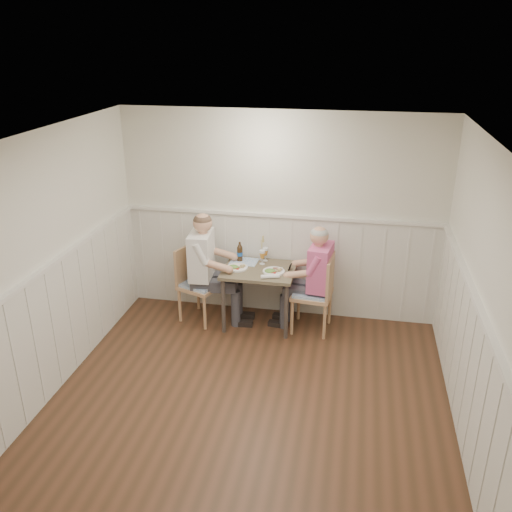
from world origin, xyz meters
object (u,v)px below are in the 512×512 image
at_px(dining_table, 259,277).
at_px(man_in_pink, 316,287).
at_px(chair_right, 317,291).
at_px(beer_bottle, 240,253).
at_px(grass_vase, 261,249).
at_px(chair_left, 197,281).
at_px(diner_cream, 206,276).

distance_m(dining_table, man_in_pink, 0.70).
distance_m(chair_right, beer_bottle, 1.08).
xyz_separation_m(man_in_pink, grass_vase, (-0.73, 0.27, 0.34)).
bearing_deg(chair_left, diner_cream, -12.49).
bearing_deg(man_in_pink, grass_vase, 159.65).
relative_size(chair_right, chair_left, 1.02).
distance_m(chair_right, diner_cream, 1.39).
distance_m(diner_cream, beer_bottle, 0.52).
bearing_deg(diner_cream, grass_vase, 25.44).
height_order(chair_right, chair_left, chair_right).
bearing_deg(grass_vase, beer_bottle, -164.02).
bearing_deg(chair_right, diner_cream, -179.43).
distance_m(diner_cream, grass_vase, 0.77).
bearing_deg(chair_right, man_in_pink, 128.45).
bearing_deg(man_in_pink, chair_right, -51.55).
relative_size(diner_cream, grass_vase, 4.12).
height_order(chair_left, beer_bottle, beer_bottle).
xyz_separation_m(chair_left, man_in_pink, (1.50, 0.01, 0.05)).
xyz_separation_m(chair_right, man_in_pink, (-0.02, 0.02, 0.04)).
distance_m(dining_table, chair_left, 0.81).
height_order(dining_table, diner_cream, diner_cream).
bearing_deg(man_in_pink, diner_cream, -178.48).
bearing_deg(beer_bottle, man_in_pink, -11.28).
bearing_deg(chair_right, beer_bottle, 167.68).
relative_size(dining_table, diner_cream, 0.60).
relative_size(dining_table, chair_right, 0.88).
xyz_separation_m(chair_left, beer_bottle, (0.52, 0.20, 0.34)).
relative_size(dining_table, chair_left, 0.90).
height_order(dining_table, man_in_pink, man_in_pink).
relative_size(chair_left, man_in_pink, 0.71).
bearing_deg(chair_right, dining_table, 178.21).
xyz_separation_m(chair_left, grass_vase, (0.77, 0.28, 0.39)).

